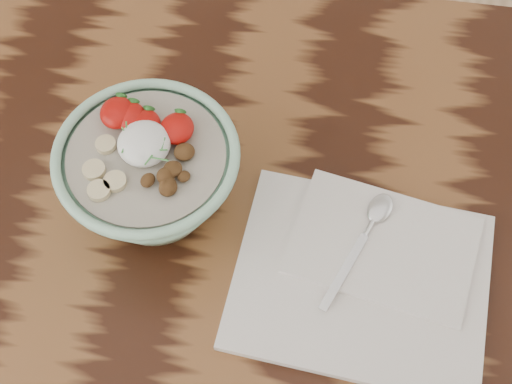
# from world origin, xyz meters

# --- Properties ---
(table) EXTENTS (1.60, 0.90, 0.75)m
(table) POSITION_xyz_m (0.00, 0.00, 0.66)
(table) COLOR black
(table) RESTS_ON ground
(breakfast_bowl) EXTENTS (0.21, 0.21, 0.14)m
(breakfast_bowl) POSITION_xyz_m (-0.01, 0.06, 0.82)
(breakfast_bowl) COLOR #9DD4B2
(breakfast_bowl) RESTS_ON table
(napkin) EXTENTS (0.31, 0.26, 0.02)m
(napkin) POSITION_xyz_m (0.25, -0.00, 0.76)
(napkin) COLOR white
(napkin) RESTS_ON table
(spoon) EXTENTS (0.08, 0.16, 0.01)m
(spoon) POSITION_xyz_m (0.25, 0.05, 0.77)
(spoon) COLOR silver
(spoon) RESTS_ON napkin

